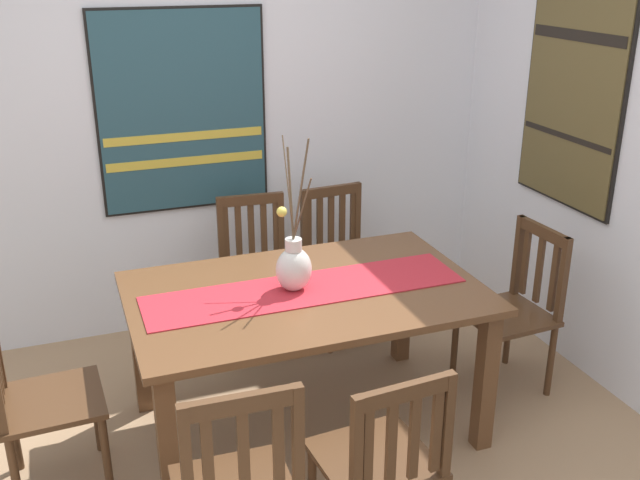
# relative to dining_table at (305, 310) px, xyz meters

# --- Properties ---
(wall_back) EXTENTS (6.40, 0.12, 2.70)m
(wall_back) POSITION_rel_dining_table_xyz_m (-0.16, 1.38, 0.71)
(wall_back) COLOR silver
(wall_back) RESTS_ON ground_plane
(dining_table) EXTENTS (1.63, 1.03, 0.75)m
(dining_table) POSITION_rel_dining_table_xyz_m (0.00, 0.00, 0.00)
(dining_table) COLOR brown
(dining_table) RESTS_ON ground_plane
(table_runner) EXTENTS (1.50, 0.36, 0.01)m
(table_runner) POSITION_rel_dining_table_xyz_m (0.00, 0.00, 0.11)
(table_runner) COLOR #B7232D
(table_runner) RESTS_ON dining_table
(centerpiece_vase) EXTENTS (0.17, 0.32, 0.72)m
(centerpiece_vase) POSITION_rel_dining_table_xyz_m (-0.05, 0.01, 0.23)
(centerpiece_vase) COLOR silver
(centerpiece_vase) RESTS_ON dining_table
(chair_0) EXTENTS (0.44, 0.44, 0.93)m
(chair_0) POSITION_rel_dining_table_xyz_m (-1.22, -0.03, -0.16)
(chair_0) COLOR #4C301C
(chair_0) RESTS_ON ground_plane
(chair_2) EXTENTS (0.45, 0.45, 0.87)m
(chair_2) POSITION_rel_dining_table_xyz_m (-0.02, -0.91, -0.19)
(chair_2) COLOR #4C301C
(chair_2) RESTS_ON ground_plane
(chair_3) EXTENTS (0.44, 0.44, 0.90)m
(chair_3) POSITION_rel_dining_table_xyz_m (1.17, -0.01, -0.18)
(chair_3) COLOR #4C301C
(chair_3) RESTS_ON ground_plane
(chair_4) EXTENTS (0.45, 0.45, 0.90)m
(chair_4) POSITION_rel_dining_table_xyz_m (0.53, 0.89, -0.17)
(chair_4) COLOR #4C301C
(chair_4) RESTS_ON ground_plane
(chair_5) EXTENTS (0.45, 0.45, 0.90)m
(chair_5) POSITION_rel_dining_table_xyz_m (0.01, 0.90, -0.17)
(chair_5) COLOR #4C301C
(chair_5) RESTS_ON ground_plane
(painting_on_back_wall) EXTENTS (0.98, 0.05, 1.17)m
(painting_on_back_wall) POSITION_rel_dining_table_xyz_m (-0.29, 1.32, 0.71)
(painting_on_back_wall) COLOR black
(painting_on_side_wall) EXTENTS (0.05, 0.78, 1.26)m
(painting_on_side_wall) POSITION_rel_dining_table_xyz_m (1.63, 0.30, 0.89)
(painting_on_side_wall) COLOR black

